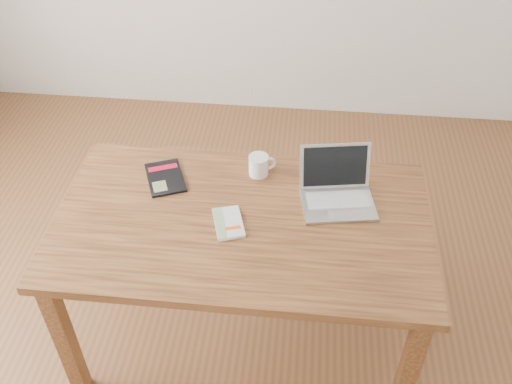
# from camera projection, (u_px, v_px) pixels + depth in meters

# --- Properties ---
(room) EXTENTS (4.04, 4.04, 2.70)m
(room) POSITION_uv_depth(u_px,v_px,m) (162.00, 87.00, 1.90)
(room) COLOR brown
(room) RESTS_ON ground
(desk) EXTENTS (1.52, 0.87, 0.75)m
(desk) POSITION_uv_depth(u_px,v_px,m) (242.00, 235.00, 2.35)
(desk) COLOR brown
(desk) RESTS_ON ground
(white_guidebook) EXTENTS (0.16, 0.20, 0.02)m
(white_guidebook) POSITION_uv_depth(u_px,v_px,m) (228.00, 223.00, 2.26)
(white_guidebook) COLOR silver
(white_guidebook) RESTS_ON desk
(black_guidebook) EXTENTS (0.22, 0.27, 0.01)m
(black_guidebook) POSITION_uv_depth(u_px,v_px,m) (165.00, 177.00, 2.48)
(black_guidebook) COLOR black
(black_guidebook) RESTS_ON desk
(laptop) EXTENTS (0.34, 0.31, 0.20)m
(laptop) POSITION_uv_depth(u_px,v_px,m) (337.00, 190.00, 2.36)
(laptop) COLOR silver
(laptop) RESTS_ON desk
(coffee_mug) EXTENTS (0.12, 0.09, 0.09)m
(coffee_mug) POSITION_uv_depth(u_px,v_px,m) (259.00, 165.00, 2.48)
(coffee_mug) COLOR white
(coffee_mug) RESTS_ON desk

